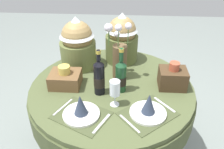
# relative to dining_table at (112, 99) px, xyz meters

# --- Properties ---
(dining_table) EXTENTS (1.28, 1.28, 0.75)m
(dining_table) POSITION_rel_dining_table_xyz_m (0.00, 0.00, 0.00)
(dining_table) COLOR #4C5633
(dining_table) RESTS_ON ground
(place_setting_left) EXTENTS (0.42, 0.38, 0.16)m
(place_setting_left) POSITION_rel_dining_table_xyz_m (-0.17, -0.35, 0.18)
(place_setting_left) COLOR #41492B
(place_setting_left) RESTS_ON dining_table
(place_setting_right) EXTENTS (0.43, 0.42, 0.16)m
(place_setting_right) POSITION_rel_dining_table_xyz_m (0.26, -0.31, 0.18)
(place_setting_right) COLOR #41492B
(place_setting_right) RESTS_ON dining_table
(flower_vase) EXTENTS (0.20, 0.16, 0.46)m
(flower_vase) POSITION_rel_dining_table_xyz_m (0.05, 0.12, 0.32)
(flower_vase) COLOR brown
(flower_vase) RESTS_ON dining_table
(wine_bottle_left) EXTENTS (0.08, 0.08, 0.35)m
(wine_bottle_left) POSITION_rel_dining_table_xyz_m (0.07, -0.06, 0.26)
(wine_bottle_left) COLOR #194223
(wine_bottle_left) RESTS_ON dining_table
(wine_bottle_right) EXTENTS (0.08, 0.08, 0.35)m
(wine_bottle_right) POSITION_rel_dining_table_xyz_m (-0.08, -0.10, 0.27)
(wine_bottle_right) COLOR black
(wine_bottle_right) RESTS_ON dining_table
(wine_glass_right) EXTENTS (0.07, 0.07, 0.19)m
(wine_glass_right) POSITION_rel_dining_table_xyz_m (0.04, -0.23, 0.27)
(wine_glass_right) COLOR silver
(wine_glass_right) RESTS_ON dining_table
(gift_tub_back_left) EXTENTS (0.30, 0.30, 0.44)m
(gift_tub_back_left) POSITION_rel_dining_table_xyz_m (-0.31, 0.29, 0.37)
(gift_tub_back_left) COLOR olive
(gift_tub_back_left) RESTS_ON dining_table
(gift_tub_back_centre) EXTENTS (0.29, 0.29, 0.44)m
(gift_tub_back_centre) POSITION_rel_dining_table_xyz_m (0.06, 0.42, 0.37)
(gift_tub_back_centre) COLOR #566033
(gift_tub_back_centre) RESTS_ON dining_table
(woven_basket_side_left) EXTENTS (0.23, 0.19, 0.17)m
(woven_basket_side_left) POSITION_rel_dining_table_xyz_m (-0.35, -0.02, 0.20)
(woven_basket_side_left) COLOR brown
(woven_basket_side_left) RESTS_ON dining_table
(woven_basket_side_right) EXTENTS (0.20, 0.17, 0.21)m
(woven_basket_side_right) POSITION_rel_dining_table_xyz_m (0.46, 0.02, 0.22)
(woven_basket_side_right) COLOR #47331E
(woven_basket_side_right) RESTS_ON dining_table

